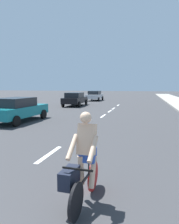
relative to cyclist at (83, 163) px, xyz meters
The scene contains 11 objects.
ground_plane 16.34m from the cyclist, 96.88° to the left, with size 160.00×160.00×0.00m, color #38383A.
lane_stripe_2 3.27m from the cyclist, 128.24° to the left, with size 0.16×1.80×0.01m, color white.
lane_stripe_3 6.97m from the cyclist, 106.42° to the left, with size 0.16×1.80×0.01m, color white.
lane_stripe_4 11.97m from the cyclist, 99.43° to the left, with size 0.16×1.80×0.01m, color white.
lane_stripe_5 15.06m from the cyclist, 97.48° to the left, with size 0.16×1.80×0.01m, color white.
lane_stripe_6 17.43m from the cyclist, 96.45° to the left, with size 0.16×1.80×0.01m, color white.
lane_stripe_7 21.19m from the cyclist, 95.30° to the left, with size 0.16×1.80×0.01m, color white.
cyclist is the anchor object (origin of this frame).
parked_car_teal 10.37m from the cyclist, 131.08° to the left, with size 2.19×4.58×1.57m.
parked_car_black 20.14m from the cyclist, 109.66° to the left, with size 2.19×4.58×1.57m.
parked_car_silver 29.09m from the cyclist, 103.19° to the left, with size 2.07×4.50×1.57m.
Camera 1 is at (3.06, 0.23, 2.29)m, focal length 32.48 mm.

